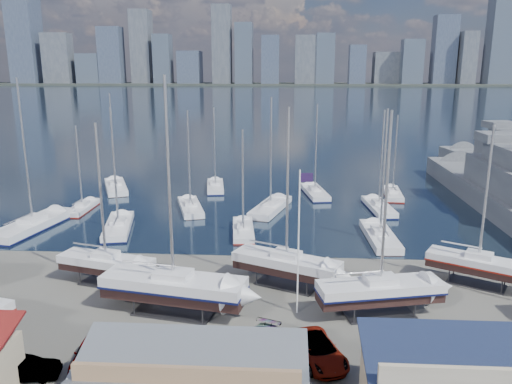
# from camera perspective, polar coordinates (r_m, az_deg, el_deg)

# --- Properties ---
(ground) EXTENTS (1400.00, 1400.00, 0.00)m
(ground) POSITION_cam_1_polar(r_m,az_deg,el_deg) (42.68, -3.58, -12.13)
(ground) COLOR #605E59
(ground) RESTS_ON ground
(water) EXTENTS (1400.00, 600.00, 0.40)m
(water) POSITION_cam_1_polar(r_m,az_deg,el_deg) (348.59, 2.74, 10.76)
(water) COLOR #19283A
(water) RESTS_ON ground
(far_shore) EXTENTS (1400.00, 80.00, 2.20)m
(far_shore) POSITION_cam_1_polar(r_m,az_deg,el_deg) (608.32, 3.12, 12.20)
(far_shore) COLOR #2D332D
(far_shore) RESTS_ON ground
(skyline) EXTENTS (639.14, 43.80, 107.69)m
(skyline) POSITION_cam_1_polar(r_m,az_deg,el_deg) (602.29, 2.38, 15.80)
(skyline) COLOR #475166
(skyline) RESTS_ON far_shore
(sailboat_cradle_2) EXTENTS (9.07, 4.69, 14.39)m
(sailboat_cradle_2) POSITION_cam_1_polar(r_m,az_deg,el_deg) (46.53, -16.76, -7.78)
(sailboat_cradle_2) COLOR #2D2D33
(sailboat_cradle_2) RESTS_ON ground
(sailboat_cradle_3) EXTENTS (11.85, 5.33, 18.32)m
(sailboat_cradle_3) POSITION_cam_1_polar(r_m,az_deg,el_deg) (40.10, -9.40, -10.62)
(sailboat_cradle_3) COLOR #2D2D33
(sailboat_cradle_3) RESTS_ON ground
(sailboat_cradle_4) EXTENTS (9.86, 6.43, 15.71)m
(sailboat_cradle_4) POSITION_cam_1_polar(r_m,az_deg,el_deg) (44.31, 3.49, -8.20)
(sailboat_cradle_4) COLOR #2D2D33
(sailboat_cradle_4) RESTS_ON ground
(sailboat_cradle_5) EXTENTS (10.19, 4.86, 15.88)m
(sailboat_cradle_5) POSITION_cam_1_polar(r_m,az_deg,el_deg) (40.42, 14.00, -10.86)
(sailboat_cradle_5) COLOR #2D2D33
(sailboat_cradle_5) RESTS_ON ground
(sailboat_cradle_6) EXTENTS (8.77, 6.46, 14.23)m
(sailboat_cradle_6) POSITION_cam_1_polar(r_m,az_deg,el_deg) (48.56, 24.06, -7.52)
(sailboat_cradle_6) COLOR #2D2D33
(sailboat_cradle_6) RESTS_ON ground
(sailboat_moored_0) EXTENTS (5.68, 12.87, 18.60)m
(sailboat_moored_0) POSITION_cam_1_polar(r_m,az_deg,el_deg) (65.50, -24.10, -3.67)
(sailboat_moored_0) COLOR black
(sailboat_moored_0) RESTS_ON water
(sailboat_moored_1) EXTENTS (2.27, 8.05, 12.03)m
(sailboat_moored_1) POSITION_cam_1_polar(r_m,az_deg,el_deg) (71.70, -19.20, -1.77)
(sailboat_moored_1) COLOR black
(sailboat_moored_1) RESTS_ON water
(sailboat_moored_2) EXTENTS (6.77, 10.80, 15.82)m
(sailboat_moored_2) POSITION_cam_1_polar(r_m,az_deg,el_deg) (82.19, -15.71, 0.43)
(sailboat_moored_2) COLOR black
(sailboat_moored_2) RESTS_ON water
(sailboat_moored_3) EXTENTS (4.97, 10.57, 15.24)m
(sailboat_moored_3) POSITION_cam_1_polar(r_m,az_deg,el_deg) (61.71, -15.44, -3.98)
(sailboat_moored_3) COLOR black
(sailboat_moored_3) RESTS_ON water
(sailboat_moored_4) EXTENTS (5.28, 9.74, 14.16)m
(sailboat_moored_4) POSITION_cam_1_polar(r_m,az_deg,el_deg) (68.28, -7.49, -1.86)
(sailboat_moored_4) COLOR black
(sailboat_moored_4) RESTS_ON water
(sailboat_moored_5) EXTENTS (3.88, 9.37, 13.59)m
(sailboat_moored_5) POSITION_cam_1_polar(r_m,az_deg,el_deg) (79.91, -4.66, 0.53)
(sailboat_moored_5) COLOR black
(sailboat_moored_5) RESTS_ON water
(sailboat_moored_6) EXTENTS (3.28, 8.70, 12.70)m
(sailboat_moored_6) POSITION_cam_1_polar(r_m,az_deg,el_deg) (58.46, -1.47, -4.46)
(sailboat_moored_6) COLOR black
(sailboat_moored_6) RESTS_ON water
(sailboat_moored_7) EXTENTS (5.80, 10.96, 15.93)m
(sailboat_moored_7) POSITION_cam_1_polar(r_m,az_deg,el_deg) (67.52, 1.68, -1.92)
(sailboat_moored_7) COLOR black
(sailboat_moored_7) RESTS_ON water
(sailboat_moored_8) EXTENTS (4.34, 9.96, 14.40)m
(sailboat_moored_8) POSITION_cam_1_polar(r_m,az_deg,el_deg) (76.39, 6.73, -0.15)
(sailboat_moored_8) COLOR black
(sailboat_moored_8) RESTS_ON water
(sailboat_moored_9) EXTENTS (3.22, 10.26, 15.34)m
(sailboat_moored_9) POSITION_cam_1_polar(r_m,az_deg,el_deg) (57.78, 13.97, -5.09)
(sailboat_moored_9) COLOR black
(sailboat_moored_9) RESTS_ON water
(sailboat_moored_10) EXTENTS (3.52, 9.69, 14.18)m
(sailboat_moored_10) POSITION_cam_1_polar(r_m,az_deg,el_deg) (69.88, 13.85, -1.79)
(sailboat_moored_10) COLOR black
(sailboat_moored_10) RESTS_ON water
(sailboat_moored_11) EXTENTS (3.12, 8.72, 12.78)m
(sailboat_moored_11) POSITION_cam_1_polar(r_m,az_deg,el_deg) (77.92, 15.34, -0.28)
(sailboat_moored_11) COLOR black
(sailboat_moored_11) RESTS_ON water
(naval_ship_east) EXTENTS (9.01, 53.31, 18.79)m
(naval_ship_east) POSITION_cam_1_polar(r_m,az_deg,el_deg) (74.65, 27.19, -0.87)
(naval_ship_east) COLOR slate
(naval_ship_east) RESTS_ON water
(naval_ship_west) EXTENTS (11.67, 44.03, 17.92)m
(naval_ship_west) POSITION_cam_1_polar(r_m,az_deg,el_deg) (98.59, 26.84, 2.42)
(naval_ship_west) COLOR slate
(naval_ship_west) RESTS_ON water
(car_a) EXTENTS (2.01, 4.52, 1.51)m
(car_a) POSITION_cam_1_polar(r_m,az_deg,el_deg) (35.88, -18.37, -16.90)
(car_a) COLOR gray
(car_a) RESTS_ON ground
(car_b) EXTENTS (4.27, 2.16, 1.34)m
(car_b) POSITION_cam_1_polar(r_m,az_deg,el_deg) (35.65, -24.86, -17.90)
(car_b) COLOR gray
(car_b) RESTS_ON ground
(car_c) EXTENTS (4.17, 5.96, 1.51)m
(car_c) POSITION_cam_1_polar(r_m,az_deg,el_deg) (34.58, 7.19, -17.50)
(car_c) COLOR gray
(car_c) RESTS_ON ground
(car_d) EXTENTS (3.84, 5.66, 1.52)m
(car_d) POSITION_cam_1_polar(r_m,az_deg,el_deg) (34.71, -0.17, -17.23)
(car_d) COLOR gray
(car_d) RESTS_ON ground
(flagpole) EXTENTS (1.02, 0.12, 11.51)m
(flagpole) POSITION_cam_1_polar(r_m,az_deg,el_deg) (38.05, 5.02, -4.72)
(flagpole) COLOR white
(flagpole) RESTS_ON ground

